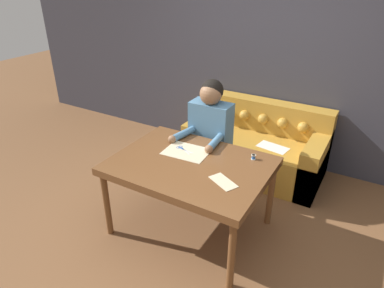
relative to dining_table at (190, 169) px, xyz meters
name	(u,v)px	position (x,y,z in m)	size (l,w,h in m)	color
ground_plane	(194,229)	(0.05, 0.00, -0.67)	(16.00, 16.00, 0.00)	brown
wall_back	(269,59)	(0.05, 1.81, 0.63)	(8.00, 0.06, 2.60)	#383842
dining_table	(190,169)	(0.00, 0.00, 0.00)	(1.39, 1.03, 0.74)	brown
couch	(257,148)	(0.14, 1.38, -0.37)	(1.62, 0.85, 0.83)	#B7842D
person	(210,136)	(-0.15, 0.66, 0.01)	(0.49, 0.60, 1.31)	#33281E
pattern_paper_main	(187,152)	(-0.13, 0.16, 0.07)	(0.43, 0.34, 0.00)	beige
pattern_paper_offcut	(223,182)	(0.39, -0.13, 0.07)	(0.28, 0.23, 0.00)	beige
scissors	(182,149)	(-0.20, 0.18, 0.07)	(0.20, 0.12, 0.01)	silver
thread_spool	(253,157)	(0.46, 0.34, 0.09)	(0.04, 0.04, 0.05)	#3366B2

